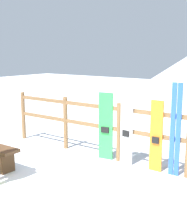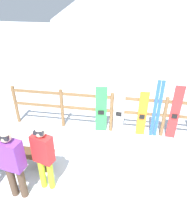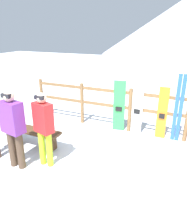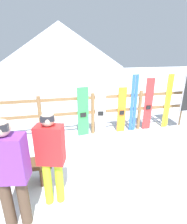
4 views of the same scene
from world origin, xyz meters
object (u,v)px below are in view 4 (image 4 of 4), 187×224
snowboard_green (83,112)px  ski_pair_blue (134,104)px  person_purple (9,170)px  snowboard_orange (122,110)px  bench (11,171)px  snowboard_red (148,105)px  ski_pair_yellow (168,102)px  snowboard_white (101,111)px  person_red (51,154)px

snowboard_green → ski_pair_blue: 1.51m
person_purple → ski_pair_blue: ski_pair_blue is taller
snowboard_green → snowboard_orange: bearing=-0.0°
person_purple → snowboard_green: person_purple is taller
bench → snowboard_red: 3.98m
bench → ski_pair_blue: size_ratio=0.83×
ski_pair_yellow → snowboard_orange: bearing=-179.9°
snowboard_white → ski_pair_yellow: (2.13, 0.00, 0.14)m
snowboard_red → ski_pair_yellow: bearing=0.3°
snowboard_white → ski_pair_blue: bearing=0.2°
snowboard_white → snowboard_red: 1.48m
snowboard_green → snowboard_orange: 1.14m
ski_pair_blue → ski_pair_yellow: ski_pair_blue is taller
bench → snowboard_green: size_ratio=1.01×
snowboard_green → ski_pair_yellow: 2.63m
bench → snowboard_white: size_ratio=1.00×
snowboard_white → snowboard_orange: size_ratio=1.04×
person_red → snowboard_white: 2.61m
snowboard_green → ski_pair_yellow: ski_pair_yellow is taller
person_red → ski_pair_yellow: bearing=32.8°
snowboard_orange → ski_pair_yellow: 1.50m
person_purple → snowboard_red: bearing=37.2°
ski_pair_yellow → snowboard_green: bearing=-179.9°
person_red → ski_pair_yellow: size_ratio=0.93×
snowboard_white → snowboard_red: (1.48, 0.00, 0.09)m
snowboard_orange → snowboard_red: (0.84, 0.00, 0.12)m
person_red → snowboard_orange: 2.99m
person_purple → snowboard_white: (1.84, 2.52, -0.22)m
snowboard_green → ski_pair_blue: ski_pair_blue is taller
ski_pair_yellow → bench: bearing=-157.8°
ski_pair_blue → person_red: bearing=-136.4°
ski_pair_blue → ski_pair_yellow: (1.12, 0.00, -0.01)m
bench → snowboard_green: snowboard_green is taller
ski_pair_blue → snowboard_red: 0.48m
person_purple → snowboard_red: person_purple is taller
bench → person_red: (0.74, -0.51, 0.57)m
snowboard_orange → ski_pair_yellow: bearing=0.1°
person_red → ski_pair_yellow: ski_pair_yellow is taller
person_purple → ski_pair_blue: bearing=41.6°
person_purple → snowboard_white: person_purple is taller
snowboard_green → person_red: bearing=-110.6°
snowboard_green → snowboard_white: bearing=0.0°
ski_pair_blue → snowboard_green: bearing=-179.9°
person_red → snowboard_green: size_ratio=1.10×
person_purple → person_red: bearing=30.4°
person_red → snowboard_green: bearing=69.4°
snowboard_green → snowboard_red: bearing=0.0°
snowboard_orange → snowboard_red: bearing=0.0°
person_red → snowboard_white: bearing=59.0°
bench → snowboard_orange: (2.72, 1.72, 0.34)m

